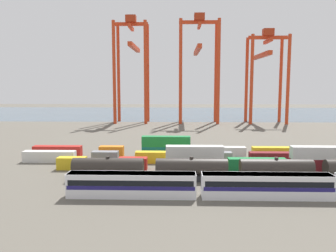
{
  "coord_description": "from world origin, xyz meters",
  "views": [
    {
      "loc": [
        -2.67,
        -76.35,
        17.84
      ],
      "look_at": [
        -5.31,
        11.74,
        7.38
      ],
      "focal_mm": 36.71,
      "sensor_mm": 36.0,
      "label": 1
    }
  ],
  "objects_px": {
    "passenger_train": "(267,185)",
    "gantry_crane_west": "(132,59)",
    "shipping_container_5": "(320,165)",
    "shipping_container_8": "(49,156)",
    "gantry_crane_east": "(266,66)",
    "shipping_container_1": "(133,164)",
    "gantry_crane_central": "(199,58)",
    "shipping_container_15": "(166,152)",
    "freight_tank_row": "(276,170)",
    "shipping_container_9": "(105,157)"
  },
  "relations": [
    {
      "from": "shipping_container_1",
      "to": "shipping_container_15",
      "type": "distance_m",
      "value": 15.02
    },
    {
      "from": "gantry_crane_east",
      "to": "shipping_container_5",
      "type": "bearing_deg",
      "value": -97.13
    },
    {
      "from": "passenger_train",
      "to": "gantry_crane_east",
      "type": "bearing_deg",
      "value": 76.36
    },
    {
      "from": "passenger_train",
      "to": "freight_tank_row",
      "type": "xyz_separation_m",
      "value": [
        4.22,
        9.76,
        0.04
      ]
    },
    {
      "from": "shipping_container_5",
      "to": "shipping_container_8",
      "type": "relative_size",
      "value": 1.0
    },
    {
      "from": "shipping_container_15",
      "to": "gantry_crane_west",
      "type": "xyz_separation_m",
      "value": [
        -19.3,
        82.12,
        29.03
      ]
    },
    {
      "from": "passenger_train",
      "to": "shipping_container_9",
      "type": "bearing_deg",
      "value": 141.64
    },
    {
      "from": "passenger_train",
      "to": "freight_tank_row",
      "type": "relative_size",
      "value": 0.83
    },
    {
      "from": "passenger_train",
      "to": "shipping_container_9",
      "type": "xyz_separation_m",
      "value": [
        -31.03,
        24.56,
        -0.84
      ]
    },
    {
      "from": "shipping_container_1",
      "to": "shipping_container_8",
      "type": "bearing_deg",
      "value": 161.77
    },
    {
      "from": "shipping_container_5",
      "to": "shipping_container_15",
      "type": "distance_m",
      "value": 35.35
    },
    {
      "from": "shipping_container_8",
      "to": "gantry_crane_east",
      "type": "xyz_separation_m",
      "value": [
        71.75,
        89.13,
        25.73
      ]
    },
    {
      "from": "shipping_container_5",
      "to": "passenger_train",
      "type": "bearing_deg",
      "value": -131.19
    },
    {
      "from": "gantry_crane_west",
      "to": "gantry_crane_east",
      "type": "xyz_separation_m",
      "value": [
        63.97,
        0.26,
        -3.29
      ]
    },
    {
      "from": "shipping_container_5",
      "to": "gantry_crane_west",
      "type": "distance_m",
      "value": 112.64
    },
    {
      "from": "shipping_container_15",
      "to": "shipping_container_5",
      "type": "bearing_deg",
      "value": -22.44
    },
    {
      "from": "passenger_train",
      "to": "gantry_crane_east",
      "type": "height_order",
      "value": "gantry_crane_east"
    },
    {
      "from": "shipping_container_5",
      "to": "shipping_container_8",
      "type": "distance_m",
      "value": 60.13
    },
    {
      "from": "freight_tank_row",
      "to": "gantry_crane_west",
      "type": "height_order",
      "value": "gantry_crane_west"
    },
    {
      "from": "shipping_container_5",
      "to": "shipping_container_15",
      "type": "height_order",
      "value": "same"
    },
    {
      "from": "gantry_crane_east",
      "to": "gantry_crane_west",
      "type": "bearing_deg",
      "value": -179.77
    },
    {
      "from": "shipping_container_15",
      "to": "gantry_crane_central",
      "type": "bearing_deg",
      "value": 81.33
    },
    {
      "from": "shipping_container_8",
      "to": "gantry_crane_east",
      "type": "distance_m",
      "value": 117.28
    },
    {
      "from": "freight_tank_row",
      "to": "gantry_crane_west",
      "type": "bearing_deg",
      "value": 111.39
    },
    {
      "from": "shipping_container_1",
      "to": "gantry_crane_central",
      "type": "xyz_separation_m",
      "value": [
        19.27,
        96.64,
        29.4
      ]
    },
    {
      "from": "passenger_train",
      "to": "shipping_container_15",
      "type": "height_order",
      "value": "passenger_train"
    },
    {
      "from": "shipping_container_15",
      "to": "shipping_container_9",
      "type": "bearing_deg",
      "value": -154.18
    },
    {
      "from": "shipping_container_1",
      "to": "shipping_container_9",
      "type": "height_order",
      "value": "same"
    },
    {
      "from": "shipping_container_9",
      "to": "shipping_container_15",
      "type": "relative_size",
      "value": 0.5
    },
    {
      "from": "gantry_crane_west",
      "to": "gantry_crane_east",
      "type": "bearing_deg",
      "value": 0.23
    },
    {
      "from": "passenger_train",
      "to": "gantry_crane_east",
      "type": "xyz_separation_m",
      "value": [
        27.58,
        113.69,
        24.89
      ]
    },
    {
      "from": "shipping_container_8",
      "to": "gantry_crane_central",
      "type": "height_order",
      "value": "gantry_crane_central"
    },
    {
      "from": "shipping_container_9",
      "to": "gantry_crane_west",
      "type": "distance_m",
      "value": 93.65
    },
    {
      "from": "freight_tank_row",
      "to": "gantry_crane_west",
      "type": "distance_m",
      "value": 114.84
    },
    {
      "from": "shipping_container_9",
      "to": "gantry_crane_east",
      "type": "xyz_separation_m",
      "value": [
        58.61,
        89.13,
        25.73
      ]
    },
    {
      "from": "shipping_container_1",
      "to": "gantry_crane_west",
      "type": "bearing_deg",
      "value": 97.57
    },
    {
      "from": "gantry_crane_central",
      "to": "shipping_container_15",
      "type": "bearing_deg",
      "value": -98.67
    },
    {
      "from": "passenger_train",
      "to": "shipping_container_9",
      "type": "relative_size",
      "value": 10.53
    },
    {
      "from": "passenger_train",
      "to": "shipping_container_5",
      "type": "distance_m",
      "value": 23.68
    },
    {
      "from": "freight_tank_row",
      "to": "shipping_container_8",
      "type": "bearing_deg",
      "value": 162.99
    },
    {
      "from": "shipping_container_9",
      "to": "gantry_crane_central",
      "type": "bearing_deg",
      "value": 73.5
    },
    {
      "from": "gantry_crane_central",
      "to": "shipping_container_9",
      "type": "bearing_deg",
      "value": -106.5
    },
    {
      "from": "shipping_container_15",
      "to": "gantry_crane_east",
      "type": "height_order",
      "value": "gantry_crane_east"
    },
    {
      "from": "gantry_crane_central",
      "to": "gantry_crane_east",
      "type": "xyz_separation_m",
      "value": [
        31.99,
        -0.76,
        -3.67
      ]
    },
    {
      "from": "passenger_train",
      "to": "shipping_container_15",
      "type": "bearing_deg",
      "value": 118.62
    },
    {
      "from": "gantry_crane_east",
      "to": "shipping_container_8",
      "type": "bearing_deg",
      "value": -128.83
    },
    {
      "from": "shipping_container_9",
      "to": "shipping_container_15",
      "type": "bearing_deg",
      "value": 25.82
    },
    {
      "from": "passenger_train",
      "to": "gantry_crane_west",
      "type": "relative_size",
      "value": 1.26
    },
    {
      "from": "passenger_train",
      "to": "gantry_crane_central",
      "type": "bearing_deg",
      "value": 92.2
    },
    {
      "from": "passenger_train",
      "to": "gantry_crane_central",
      "type": "distance_m",
      "value": 118.05
    }
  ]
}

